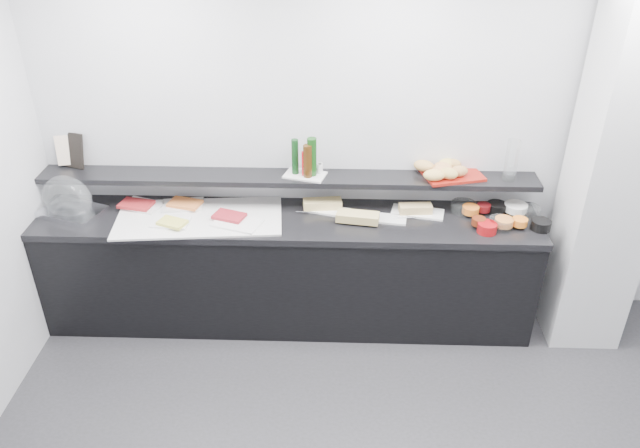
{
  "coord_description": "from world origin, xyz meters",
  "views": [
    {
      "loc": [
        -0.33,
        -2.16,
        3.14
      ],
      "look_at": [
        -0.45,
        1.45,
        1.0
      ],
      "focal_mm": 35.0,
      "sensor_mm": 36.0,
      "label": 1
    }
  ],
  "objects_px": {
    "sandwich_plate_mid": "(384,218)",
    "framed_print": "(71,150)",
    "bread_tray": "(452,175)",
    "condiment_tray": "(305,175)",
    "carafe": "(512,160)",
    "cloche_base": "(73,212)"
  },
  "relations": [
    {
      "from": "sandwich_plate_mid",
      "to": "framed_print",
      "type": "height_order",
      "value": "framed_print"
    },
    {
      "from": "sandwich_plate_mid",
      "to": "framed_print",
      "type": "relative_size",
      "value": 1.22
    },
    {
      "from": "framed_print",
      "to": "bread_tray",
      "type": "distance_m",
      "value": 2.78
    },
    {
      "from": "sandwich_plate_mid",
      "to": "condiment_tray",
      "type": "relative_size",
      "value": 1.1
    },
    {
      "from": "bread_tray",
      "to": "cloche_base",
      "type": "bearing_deg",
      "value": 169.59
    },
    {
      "from": "sandwich_plate_mid",
      "to": "bread_tray",
      "type": "relative_size",
      "value": 0.78
    },
    {
      "from": "sandwich_plate_mid",
      "to": "carafe",
      "type": "bearing_deg",
      "value": 18.73
    },
    {
      "from": "framed_print",
      "to": "bread_tray",
      "type": "bearing_deg",
      "value": 17.9
    },
    {
      "from": "sandwich_plate_mid",
      "to": "condiment_tray",
      "type": "xyz_separation_m",
      "value": [
        -0.57,
        0.18,
        0.25
      ]
    },
    {
      "from": "condiment_tray",
      "to": "carafe",
      "type": "height_order",
      "value": "carafe"
    },
    {
      "from": "cloche_base",
      "to": "framed_print",
      "type": "bearing_deg",
      "value": 118.94
    },
    {
      "from": "sandwich_plate_mid",
      "to": "bread_tray",
      "type": "height_order",
      "value": "bread_tray"
    },
    {
      "from": "bread_tray",
      "to": "carafe",
      "type": "bearing_deg",
      "value": -22.14
    },
    {
      "from": "carafe",
      "to": "cloche_base",
      "type": "bearing_deg",
      "value": -176.97
    },
    {
      "from": "cloche_base",
      "to": "bread_tray",
      "type": "relative_size",
      "value": 1.06
    },
    {
      "from": "cloche_base",
      "to": "sandwich_plate_mid",
      "type": "bearing_deg",
      "value": 19.98
    },
    {
      "from": "sandwich_plate_mid",
      "to": "bread_tray",
      "type": "distance_m",
      "value": 0.59
    },
    {
      "from": "framed_print",
      "to": "condiment_tray",
      "type": "height_order",
      "value": "framed_print"
    },
    {
      "from": "bread_tray",
      "to": "condiment_tray",
      "type": "bearing_deg",
      "value": 167.1
    },
    {
      "from": "cloche_base",
      "to": "sandwich_plate_mid",
      "type": "relative_size",
      "value": 1.37
    },
    {
      "from": "condiment_tray",
      "to": "bread_tray",
      "type": "height_order",
      "value": "bread_tray"
    },
    {
      "from": "framed_print",
      "to": "carafe",
      "type": "xyz_separation_m",
      "value": [
        3.17,
        -0.12,
        0.02
      ]
    }
  ]
}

